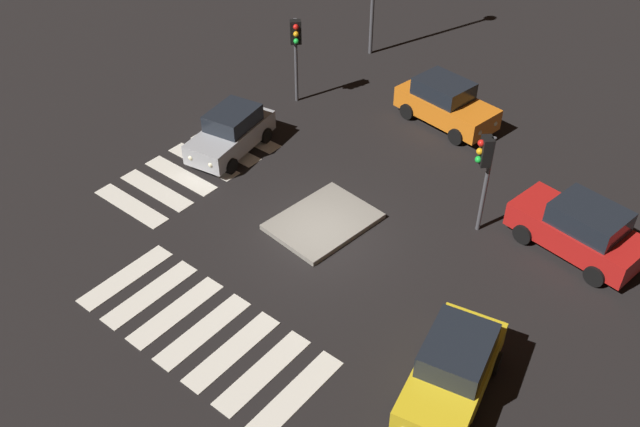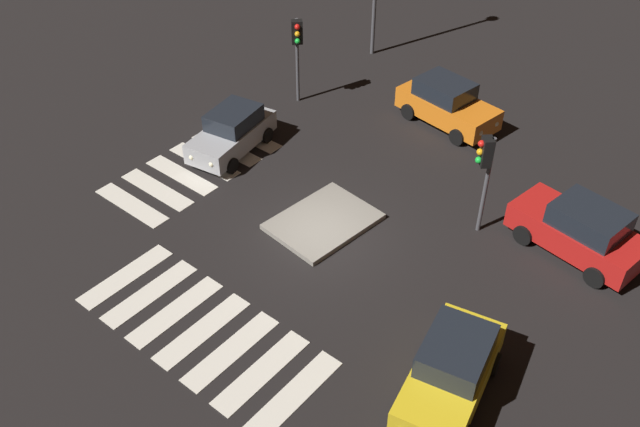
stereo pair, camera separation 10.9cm
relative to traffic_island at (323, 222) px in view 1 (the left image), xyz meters
The scene contains 10 objects.
ground_plane 0.70m from the traffic_island, 30.12° to the left, with size 80.00×80.00×0.00m, color black.
traffic_island is the anchor object (origin of this frame).
car_yellow 7.58m from the traffic_island, 64.73° to the left, with size 4.29×2.54×1.77m.
car_red 8.19m from the traffic_island, 119.68° to the left, with size 2.49×4.42×1.84m.
car_silver 5.67m from the traffic_island, 102.56° to the right, with size 4.03×2.30×1.68m.
car_orange 8.18m from the traffic_island, behind, with size 2.44×4.35×1.82m.
traffic_light_south 8.61m from the traffic_island, 133.18° to the right, with size 0.54×0.54×3.68m.
traffic_light_west 5.66m from the traffic_island, 125.96° to the left, with size 0.54×0.54×3.61m.
crosswalk_near 5.83m from the traffic_island, 84.05° to the right, with size 6.45×3.20×0.02m.
crosswalk_side 5.86m from the traffic_island, ahead, with size 3.20×7.60×0.02m.
Camera 1 is at (13.34, 10.88, 14.99)m, focal length 38.94 mm.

